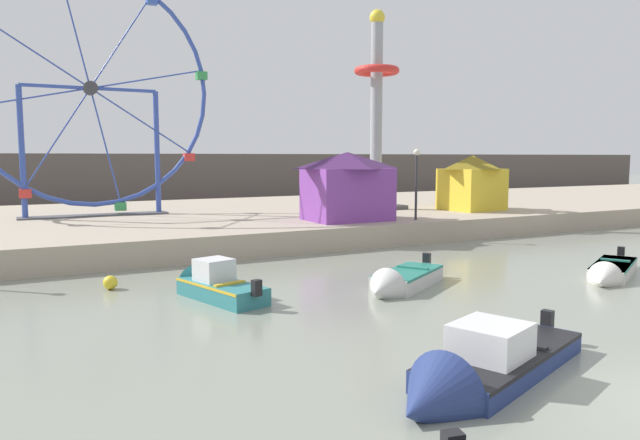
{
  "coord_description": "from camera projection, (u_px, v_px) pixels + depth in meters",
  "views": [
    {
      "loc": [
        -9.88,
        -5.25,
        4.12
      ],
      "look_at": [
        -1.03,
        11.38,
        2.1
      ],
      "focal_mm": 33.22,
      "sensor_mm": 36.0,
      "label": 1
    }
  ],
  "objects": [
    {
      "name": "quay_promenade",
      "position": [
        206.0,
        221.0,
        33.31
      ],
      "size": [
        110.0,
        20.35,
        1.03
      ],
      "primitive_type": "cube",
      "color": "tan",
      "rests_on": "ground_plane"
    },
    {
      "name": "distant_town_skyline",
      "position": [
        127.0,
        178.0,
        54.13
      ],
      "size": [
        140.0,
        3.0,
        4.4
      ],
      "primitive_type": "cube",
      "color": "#564C47",
      "rests_on": "ground_plane"
    },
    {
      "name": "motorboat_teal_painted",
      "position": [
        211.0,
        284.0,
        17.49
      ],
      "size": [
        2.15,
        4.16,
        1.45
      ],
      "rotation": [
        0.0,
        0.0,
        1.84
      ],
      "color": "teal",
      "rests_on": "ground_plane"
    },
    {
      "name": "motorboat_navy_blue",
      "position": [
        476.0,
        371.0,
        10.59
      ],
      "size": [
        5.69,
        3.33,
        1.57
      ],
      "rotation": [
        0.0,
        0.0,
        3.5
      ],
      "color": "navy",
      "rests_on": "ground_plane"
    },
    {
      "name": "motorboat_white_red_stripe",
      "position": [
        610.0,
        272.0,
        20.03
      ],
      "size": [
        4.55,
        3.12,
        1.08
      ],
      "rotation": [
        0.0,
        0.0,
        3.63
      ],
      "color": "silver",
      "rests_on": "ground_plane"
    },
    {
      "name": "motorboat_pale_grey",
      "position": [
        399.0,
        281.0,
        18.32
      ],
      "size": [
        4.05,
        3.12,
        1.19
      ],
      "rotation": [
        0.0,
        0.0,
        3.69
      ],
      "color": "silver",
      "rests_on": "ground_plane"
    },
    {
      "name": "ferris_wheel_blue_frame",
      "position": [
        90.0,
        92.0,
        30.26
      ],
      "size": [
        12.25,
        1.2,
        12.68
      ],
      "color": "#334CA8",
      "rests_on": "quay_promenade"
    },
    {
      "name": "drop_tower_steel_tower",
      "position": [
        376.0,
        113.0,
        34.78
      ],
      "size": [
        2.8,
        2.8,
        11.56
      ],
      "color": "#999EA3",
      "rests_on": "quay_promenade"
    },
    {
      "name": "carnival_booth_yellow_awning",
      "position": [
        472.0,
        182.0,
        34.38
      ],
      "size": [
        3.55,
        3.3,
        3.18
      ],
      "rotation": [
        0.0,
        0.0,
        0.07
      ],
      "color": "yellow",
      "rests_on": "quay_promenade"
    },
    {
      "name": "carnival_booth_purple_stall",
      "position": [
        347.0,
        185.0,
        28.73
      ],
      "size": [
        4.25,
        3.28,
        3.32
      ],
      "rotation": [
        0.0,
        0.0,
        -0.02
      ],
      "color": "purple",
      "rests_on": "quay_promenade"
    },
    {
      "name": "promenade_lamp_near",
      "position": [
        416.0,
        173.0,
        28.77
      ],
      "size": [
        0.32,
        0.32,
        3.47
      ],
      "color": "#2D2D33",
      "rests_on": "quay_promenade"
    },
    {
      "name": "mooring_buoy_orange",
      "position": [
        110.0,
        283.0,
        18.41
      ],
      "size": [
        0.44,
        0.44,
        0.44
      ],
      "primitive_type": "sphere",
      "color": "yellow",
      "rests_on": "ground_plane"
    }
  ]
}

